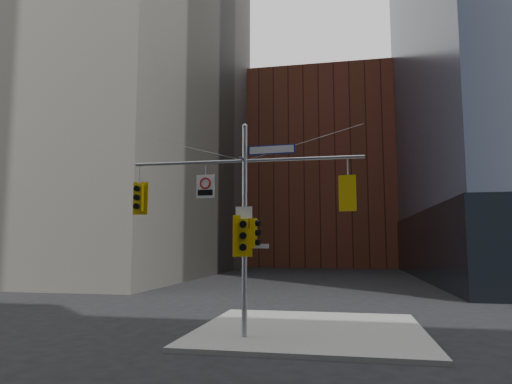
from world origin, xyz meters
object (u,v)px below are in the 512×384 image
at_px(signal_assembly, 245,207).
at_px(street_sign_blade, 272,150).
at_px(traffic_light_pole_side, 254,233).
at_px(traffic_light_west_arm, 139,198).
at_px(regulatory_sign_arm, 205,186).
at_px(traffic_light_pole_front, 243,236).
at_px(traffic_light_east_arm, 348,194).

bearing_deg(signal_assembly, street_sign_blade, 0.18).
bearing_deg(street_sign_blade, traffic_light_pole_side, -176.63).
height_order(signal_assembly, traffic_light_pole_side, signal_assembly).
xyz_separation_m(signal_assembly, street_sign_blade, (0.93, 0.00, 1.93)).
bearing_deg(street_sign_blade, traffic_light_west_arm, -176.76).
distance_m(signal_assembly, regulatory_sign_arm, 1.58).
relative_size(traffic_light_pole_side, street_sign_blade, 0.59).
relative_size(signal_assembly, traffic_light_pole_front, 5.81).
xyz_separation_m(street_sign_blade, regulatory_sign_arm, (-2.32, -0.02, -1.17)).
xyz_separation_m(signal_assembly, regulatory_sign_arm, (-1.39, -0.02, 0.76)).
relative_size(traffic_light_pole_front, street_sign_blade, 0.85).
bearing_deg(traffic_light_pole_side, traffic_light_east_arm, -83.90).
distance_m(traffic_light_pole_side, traffic_light_pole_front, 0.43).
bearing_deg(traffic_light_east_arm, traffic_light_pole_side, 9.72).
bearing_deg(traffic_light_pole_side, signal_assembly, 96.61).
distance_m(signal_assembly, traffic_light_east_arm, 3.47).
xyz_separation_m(signal_assembly, traffic_light_pole_front, (-0.00, -0.27, -0.98)).
relative_size(signal_assembly, street_sign_blade, 4.92).
xyz_separation_m(traffic_light_west_arm, street_sign_blade, (4.79, -0.01, 1.55)).
bearing_deg(regulatory_sign_arm, traffic_light_west_arm, -177.25).
distance_m(traffic_light_east_arm, traffic_light_pole_side, 3.37).
bearing_deg(street_sign_blade, traffic_light_pole_front, -160.49).
xyz_separation_m(traffic_light_pole_side, traffic_light_pole_front, (-0.32, -0.27, -0.11)).
height_order(traffic_light_pole_side, street_sign_blade, street_sign_blade).
relative_size(traffic_light_east_arm, traffic_light_pole_front, 0.85).
height_order(signal_assembly, street_sign_blade, signal_assembly).
xyz_separation_m(signal_assembly, traffic_light_pole_side, (0.32, 0.00, -0.87)).
bearing_deg(traffic_light_west_arm, traffic_light_east_arm, -2.40).
distance_m(street_sign_blade, regulatory_sign_arm, 2.60).
bearing_deg(traffic_light_east_arm, regulatory_sign_arm, 10.00).
bearing_deg(signal_assembly, traffic_light_pole_front, -90.36).
relative_size(traffic_light_west_arm, traffic_light_east_arm, 1.00).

